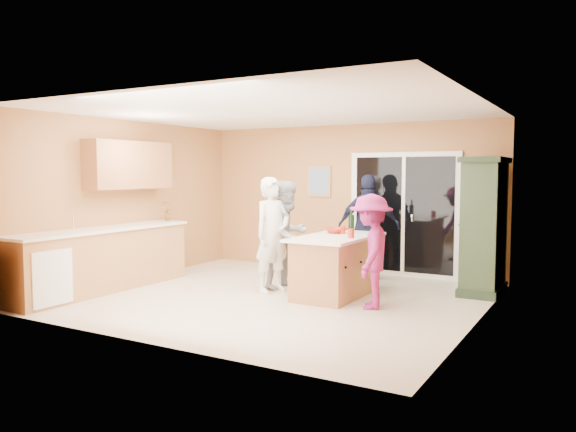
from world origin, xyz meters
The scene contains 22 objects.
floor centered at (0.00, 0.00, 0.00)m, with size 5.50×5.50×0.00m, color beige.
ceiling centered at (0.00, 0.00, 2.60)m, with size 5.50×5.00×0.10m, color white.
wall_back centered at (0.00, 2.50, 1.30)m, with size 5.50×0.10×2.60m, color #C78052.
wall_front centered at (0.00, -2.50, 1.30)m, with size 5.50×0.10×2.60m, color #C78052.
wall_left centered at (-2.75, 0.00, 1.30)m, with size 0.10×5.00×2.60m, color #C78052.
wall_right centered at (2.75, 0.00, 1.30)m, with size 0.10×5.00×2.60m, color #C78052.
left_cabinet_run centered at (-2.45, -1.05, 0.46)m, with size 0.65×3.05×1.24m.
upper_cabinets centered at (-2.58, -0.20, 1.88)m, with size 0.35×1.60×0.75m, color #AC7743.
sliding_door centered at (1.05, 2.46, 1.05)m, with size 1.90×0.07×2.10m.
framed_picture centered at (-0.55, 2.48, 1.60)m, with size 0.46×0.04×0.56m.
kitchen_island centered at (0.70, 0.52, 0.40)m, with size 0.90×1.64×0.86m.
green_hutch centered at (2.49, 1.74, 0.96)m, with size 0.57×1.08×1.97m.
woman_white centered at (-0.23, 0.31, 0.85)m, with size 0.62×0.40×1.69m, color white.
woman_grey centered at (-0.17, 0.66, 0.82)m, with size 0.79×0.62×1.63m, color #9B9B9E.
woman_navy centered at (0.64, 1.91, 0.86)m, with size 1.01×0.42×1.73m, color #171D34.
woman_magenta centered at (1.40, 0.08, 0.74)m, with size 0.96×0.55×1.48m, color #911F6F.
serving_bowl centered at (0.55, 0.84, 0.90)m, with size 0.31×0.31×0.08m, color #A92312.
tulip_vase centered at (-2.45, 0.52, 1.12)m, with size 0.19×0.13×0.36m, color #B62312.
tumbler_near centered at (1.00, 0.36, 0.92)m, with size 0.09×0.09×0.13m, color #A92312.
tumbler_far centered at (0.67, 0.81, 0.92)m, with size 0.08×0.08×0.11m, color #A92312.
wine_bottle centered at (0.74, 0.97, 1.01)m, with size 0.09×0.09×0.37m.
white_plate centered at (0.44, 1.15, 0.87)m, with size 0.23×0.23×0.02m, color silver.
Camera 1 is at (4.02, -6.69, 1.75)m, focal length 35.00 mm.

